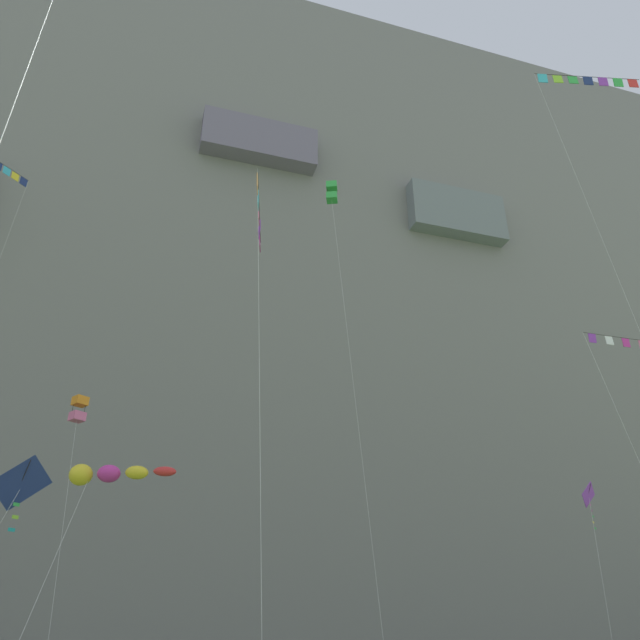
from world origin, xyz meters
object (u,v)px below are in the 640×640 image
kite_diamond_low_left (20,486)px  kite_box_high_center (332,194)px  kite_banner_upper_left (590,90)px  kite_banner_mid_center (630,360)px  kite_windsock_upper_right (106,474)px  kite_diamond_low_right (590,503)px  kite_banner_mid_right (259,222)px  kite_box_upper_mid (79,410)px

kite_diamond_low_left → kite_box_high_center: 24.83m
kite_banner_upper_left → kite_banner_mid_center: kite_banner_upper_left is taller
kite_banner_upper_left → kite_banner_mid_center: 18.00m
kite_windsock_upper_right → kite_banner_mid_center: bearing=-14.5°
kite_diamond_low_right → kite_diamond_low_left: bearing=-176.8°
kite_box_high_center → kite_windsock_upper_right: bearing=-160.2°
kite_banner_mid_center → kite_banner_mid_right: bearing=-178.6°
kite_diamond_low_left → kite_windsock_upper_right: (3.00, 0.24, 0.70)m
kite_diamond_low_right → kite_banner_mid_center: (-2.13, -6.87, 5.00)m
kite_box_upper_mid → kite_banner_upper_left: kite_banner_upper_left is taller
kite_banner_upper_left → kite_banner_mid_right: 24.24m
kite_banner_mid_right → kite_box_high_center: kite_box_high_center is taller
kite_box_upper_mid → kite_windsock_upper_right: bearing=-77.1°
kite_box_upper_mid → kite_banner_mid_right: (6.91, -16.75, 3.08)m
kite_diamond_low_left → kite_box_high_center: (13.88, 4.15, 20.17)m
kite_box_upper_mid → kite_banner_mid_center: 29.23m
kite_diamond_low_right → kite_banner_upper_left: 23.82m
kite_banner_mid_right → kite_box_upper_mid: bearing=112.4°
kite_diamond_low_right → kite_banner_mid_center: bearing=-107.2°
kite_box_upper_mid → kite_box_high_center: bearing=-27.0°
kite_banner_mid_center → kite_banner_mid_right: (-17.34, -0.43, 3.59)m
kite_diamond_low_right → kite_banner_mid_center: kite_banner_mid_center is taller
kite_diamond_low_left → kite_banner_mid_right: kite_banner_mid_right is taller
kite_banner_mid_center → kite_banner_mid_right: 17.71m
kite_diamond_low_right → kite_box_high_center: kite_box_high_center is taller
kite_diamond_low_right → kite_banner_mid_center: 8.76m
kite_box_upper_mid → kite_diamond_low_left: bearing=-92.8°
kite_box_high_center → kite_diamond_low_right: bearing=-11.5°
kite_banner_mid_center → kite_box_high_center: 20.23m
kite_banner_upper_left → kite_box_high_center: (-13.15, 9.36, -3.75)m
kite_diamond_low_right → kite_windsock_upper_right: kite_diamond_low_right is taller
kite_box_upper_mid → kite_banner_mid_right: bearing=-67.6°
kite_diamond_low_right → kite_banner_upper_left: kite_banner_upper_left is taller
kite_windsock_upper_right → kite_box_high_center: size_ratio=0.29×
kite_banner_upper_left → kite_windsock_upper_right: 33.86m
kite_box_upper_mid → kite_banner_mid_right: kite_banner_mid_right is taller
kite_diamond_low_right → kite_diamond_low_left: (-26.92, -1.49, -1.06)m
kite_diamond_low_left → kite_banner_mid_center: 26.08m
kite_diamond_low_left → kite_banner_mid_right: bearing=-38.0°
kite_diamond_low_left → kite_windsock_upper_right: bearing=4.5°
kite_diamond_low_right → kite_windsock_upper_right: 23.96m
kite_banner_mid_right → kite_diamond_low_right: bearing=20.6°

